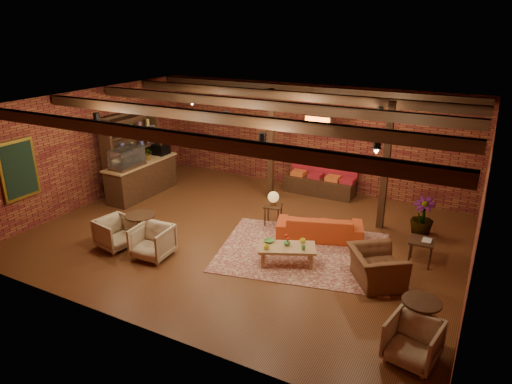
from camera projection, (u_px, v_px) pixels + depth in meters
The scene contains 29 objects.
floor at pixel (246, 235), 11.23m from camera, with size 10.00×10.00×0.00m, color #412210.
ceiling at pixel (245, 105), 10.10m from camera, with size 10.00×8.00×0.02m, color black.
wall_back at pixel (309, 137), 13.98m from camera, with size 10.00×0.02×3.20m, color maroon.
wall_front at pixel (125, 242), 7.35m from camera, with size 10.00×0.02×3.20m, color maroon.
wall_left at pixel (90, 147), 12.84m from camera, with size 0.02×8.00×3.20m, color maroon.
wall_right at pixel (480, 212), 8.49m from camera, with size 0.02×8.00×3.20m, color maroon.
ceiling_beams at pixel (245, 110), 10.14m from camera, with size 9.80×6.40×0.22m, color black, non-canonical shape.
ceiling_pipe at pixel (276, 109), 11.55m from camera, with size 0.12×0.12×9.60m, color black.
post_left at pixel (271, 145), 13.08m from camera, with size 0.16×0.16×3.20m, color black.
post_right at pixel (386, 167), 11.10m from camera, with size 0.16×0.16×3.20m, color black.
service_counter at pixel (141, 169), 13.56m from camera, with size 0.80×2.50×1.60m, color black, non-canonical shape.
plant_counter at pixel (147, 155), 13.53m from camera, with size 0.35×0.39×0.30m, color #337F33.
shelving_hutch at pixel (132, 154), 13.67m from camera, with size 0.52×2.00×2.40m, color black, non-canonical shape.
chalkboard_menu at pixel (19, 170), 10.90m from camera, with size 0.08×0.96×1.46m, color black.
banquette at pixel (320, 178), 13.73m from camera, with size 2.10×0.70×1.00m, color #A31B29, non-canonical shape.
service_sign at pixel (318, 120), 12.71m from camera, with size 0.86×0.06×0.30m, color orange.
ceiling_spotlights at pixel (245, 120), 10.22m from camera, with size 6.40×4.40×0.28m, color black, non-canonical shape.
rug at pixel (304, 252), 10.40m from camera, with size 3.77×2.88×0.01m, color maroon.
sofa at pixel (320, 227), 10.97m from camera, with size 2.04×0.80×0.60m, color #B83E19.
coffee_table at pixel (286, 248), 9.78m from camera, with size 1.36×1.06×0.67m.
side_table_lamp at pixel (273, 200), 11.58m from camera, with size 0.51×0.51×0.90m.
round_table_left at pixel (141, 224), 10.65m from camera, with size 0.70×0.70×0.73m.
armchair_a at pixel (116, 231), 10.51m from camera, with size 0.76×0.71×0.78m, color beige.
armchair_b at pixel (152, 240), 10.06m from camera, with size 0.78×0.73×0.81m, color beige.
armchair_right at pixel (377, 262), 9.02m from camera, with size 1.08×0.70×0.95m, color brown.
side_table_book at pixel (422, 242), 9.72m from camera, with size 0.54×0.54×0.59m.
round_table_right at pixel (420, 314), 7.39m from camera, with size 0.63×0.63×0.74m.
armchair_far at pixel (413, 339), 6.96m from camera, with size 0.75×0.70×0.77m, color beige.
plant_tall at pixel (428, 178), 10.71m from camera, with size 1.65×1.65×2.94m, color #4C7F4C.
Camera 1 is at (4.93, -8.85, 4.95)m, focal length 32.00 mm.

